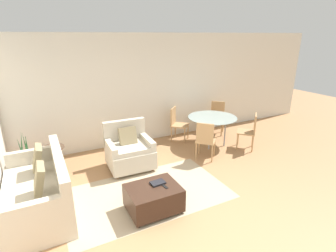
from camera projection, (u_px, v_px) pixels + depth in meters
ground_plane at (203, 211)px, 4.25m from camera, size 20.00×20.00×0.00m
wall_back at (131, 91)px, 6.53m from camera, size 12.00×0.06×2.75m
area_rug at (147, 194)px, 4.70m from camera, size 2.86×1.68×0.01m
couch at (40, 192)px, 4.18m from camera, size 0.93×1.90×0.94m
armchair at (129, 151)px, 5.55m from camera, size 0.94×0.85×0.97m
ottoman at (153, 198)px, 4.19m from camera, size 0.83×0.64×0.42m
book_stack at (158, 183)px, 4.23m from camera, size 0.24×0.17×0.03m
tv_remote_primary at (164, 186)px, 4.16m from camera, size 0.06×0.16×0.01m
potted_plant at (28, 166)px, 5.24m from camera, size 0.36×0.36×0.95m
side_table at (53, 155)px, 5.33m from camera, size 0.48×0.48×0.55m
dining_table at (212, 120)px, 6.61m from camera, size 1.22×1.22×0.74m
dining_chair_near_left at (205, 138)px, 5.82m from camera, size 0.59×0.59×0.90m
dining_chair_near_right at (250, 129)px, 6.39m from camera, size 0.59×0.59×0.90m
dining_chair_far_left at (177, 122)px, 6.93m from camera, size 0.59×0.59×0.90m
dining_chair_far_right at (217, 115)px, 7.50m from camera, size 0.59×0.59×0.90m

